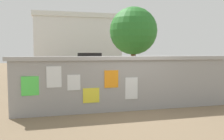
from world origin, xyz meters
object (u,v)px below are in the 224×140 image
Objects in this scene: tree_roadside at (133,31)px; person_bystander at (129,69)px; person_walking at (133,76)px; auto_rickshaw_truck at (70,71)px; bicycle_near at (183,88)px; bicycle_far at (160,82)px; motorcycle at (44,92)px.

person_bystander is at bearing -111.75° from tree_roadside.
tree_roadside reaches higher than person_walking.
tree_roadside is at bearing 70.25° from person_walking.
auto_rickshaw_truck is 5.89m from bicycle_near.
auto_rickshaw_truck reaches higher than person_bystander.
bicycle_far is 1.88m from person_bystander.
tree_roadside is (3.41, 9.51, 2.55)m from person_walking.
motorcycle is 11.61m from tree_roadside.
auto_rickshaw_truck reaches higher than person_walking.
person_walking is 1.00× the size of person_bystander.
bicycle_far is at bearing -19.86° from auto_rickshaw_truck.
auto_rickshaw_truck is at bearing -136.72° from tree_roadside.
person_walking is at bearing -8.74° from motorcycle.
auto_rickshaw_truck is at bearing 139.38° from bicycle_near.
auto_rickshaw_truck is 1.96× the size of motorcycle.
person_walking is 4.32m from person_bystander.
person_bystander is (-1.25, 1.26, 0.62)m from bicycle_far.
person_walking and person_bystander have the same top height.
bicycle_near is 0.31× the size of tree_roadside.
bicycle_far reaches higher than motorcycle.
tree_roadside is at bearing 82.34° from bicycle_far.
tree_roadside is (0.89, 6.64, 3.18)m from bicycle_far.
bicycle_far is at bearing -97.66° from tree_roadside.
tree_roadside reaches higher than bicycle_far.
motorcycle is at bearing -108.12° from auto_rickshaw_truck.
bicycle_far is 1.06× the size of person_walking.
tree_roadside is (6.65, 9.01, 3.08)m from motorcycle.
bicycle_near is at bearing 1.57° from motorcycle.
person_walking is at bearing -109.75° from tree_roadside.
person_bystander is 0.30× the size of tree_roadside.
bicycle_near is 9.45m from tree_roadside.
auto_rickshaw_truck is 4.76m from bicycle_far.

